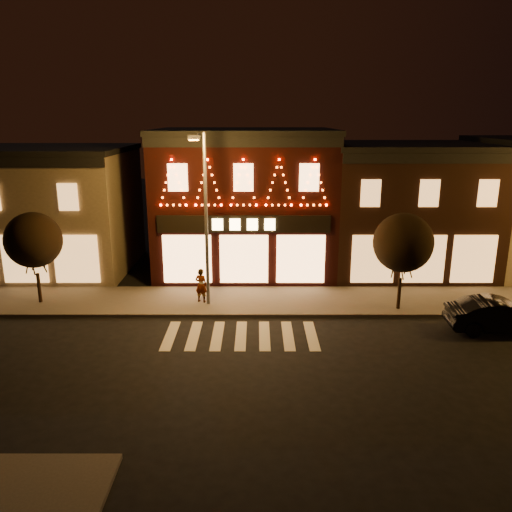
{
  "coord_description": "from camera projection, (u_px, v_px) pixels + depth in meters",
  "views": [
    {
      "loc": [
        0.65,
        -15.83,
        9.0
      ],
      "look_at": [
        0.64,
        4.0,
        3.51
      ],
      "focal_mm": 35.56,
      "sensor_mm": 36.0,
      "label": 1
    }
  ],
  "objects": [
    {
      "name": "ground",
      "position": [
        238.0,
        384.0,
        17.66
      ],
      "size": [
        120.0,
        120.0,
        0.0
      ],
      "primitive_type": "plane",
      "color": "black",
      "rests_on": "ground"
    },
    {
      "name": "sidewalk_far",
      "position": [
        283.0,
        301.0,
        25.35
      ],
      "size": [
        44.0,
        4.0,
        0.15
      ],
      "primitive_type": "cube",
      "color": "#47423D",
      "rests_on": "ground"
    },
    {
      "name": "building_left",
      "position": [
        27.0,
        209.0,
        30.17
      ],
      "size": [
        12.2,
        8.28,
        7.3
      ],
      "color": "#716450",
      "rests_on": "ground"
    },
    {
      "name": "building_pulp",
      "position": [
        245.0,
        201.0,
        30.02
      ],
      "size": [
        10.2,
        8.34,
        8.3
      ],
      "color": "black",
      "rests_on": "ground"
    },
    {
      "name": "building_right_a",
      "position": [
        405.0,
        207.0,
        30.14
      ],
      "size": [
        9.2,
        8.28,
        7.5
      ],
      "color": "black",
      "rests_on": "ground"
    },
    {
      "name": "streetlamp_mid",
      "position": [
        204.0,
        208.0,
        23.28
      ],
      "size": [
        0.63,
        1.87,
        8.16
      ],
      "rotation": [
        0.0,
        0.0,
        0.17
      ],
      "color": "#59595E",
      "rests_on": "sidewalk_far"
    },
    {
      "name": "tree_left",
      "position": [
        33.0,
        240.0,
        24.18
      ],
      "size": [
        2.68,
        2.68,
        4.48
      ],
      "rotation": [
        0.0,
        0.0,
        0.15
      ],
      "color": "black",
      "rests_on": "sidewalk_far"
    },
    {
      "name": "tree_right",
      "position": [
        403.0,
        243.0,
        23.32
      ],
      "size": [
        2.75,
        2.75,
        4.6
      ],
      "rotation": [
        0.0,
        0.0,
        -0.09
      ],
      "color": "black",
      "rests_on": "sidewalk_far"
    },
    {
      "name": "dark_sedan",
      "position": [
        500.0,
        315.0,
        21.77
      ],
      "size": [
        4.47,
        1.68,
        1.46
      ],
      "primitive_type": "imported",
      "rotation": [
        0.0,
        0.0,
        1.54
      ],
      "color": "black",
      "rests_on": "ground"
    },
    {
      "name": "pedestrian",
      "position": [
        201.0,
        285.0,
        24.81
      ],
      "size": [
        0.72,
        0.59,
        1.7
      ],
      "primitive_type": "imported",
      "rotation": [
        0.0,
        0.0,
        2.8
      ],
      "color": "gray",
      "rests_on": "sidewalk_far"
    }
  ]
}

